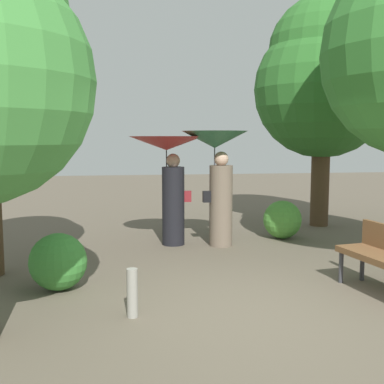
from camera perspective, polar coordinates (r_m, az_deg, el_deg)
The scene contains 7 objects.
ground_plane at distance 5.50m, azimuth 6.40°, elevation -14.12°, with size 40.00×40.00×0.00m, color brown.
person_left at distance 8.48m, azimuth -2.80°, elevation 3.25°, with size 1.34×1.34×1.97m.
person_right at distance 8.40m, azimuth 3.05°, elevation 3.29°, with size 1.17×1.17×2.06m.
tree_mid_right at distance 10.82m, azimuth 15.56°, elevation 13.17°, with size 2.95×2.95×4.96m.
bush_path_left at distance 9.30m, azimuth 10.86°, elevation -3.29°, with size 0.74×0.74×0.74m, color #4C9338.
bush_path_right at distance 6.32m, azimuth -15.86°, elevation -8.10°, with size 0.73×0.73×0.73m, color #387F33.
path_marker_post at distance 5.25m, azimuth -7.22°, elevation -12.00°, with size 0.12×0.12×0.54m, color gray.
Camera 1 is at (-1.35, -4.96, 1.93)m, focal length 44.18 mm.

